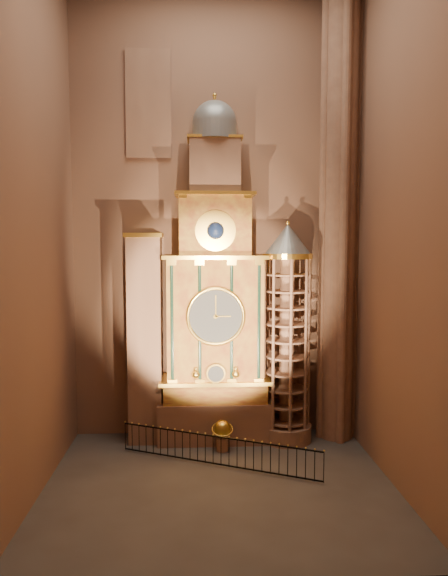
{
  "coord_description": "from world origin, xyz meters",
  "views": [
    {
      "loc": [
        -0.91,
        -19.86,
        9.61
      ],
      "look_at": [
        0.34,
        3.0,
        7.71
      ],
      "focal_mm": 32.0,
      "sensor_mm": 36.0,
      "label": 1
    }
  ],
  "objects": [
    {
      "name": "wall_right",
      "position": [
        7.0,
        0.0,
        11.0
      ],
      "size": [
        0.0,
        22.0,
        22.0
      ],
      "primitive_type": "plane",
      "rotation": [
        1.57,
        0.0,
        -1.57
      ],
      "color": "#845D47",
      "rests_on": "floor"
    },
    {
      "name": "celestial_globe",
      "position": [
        0.29,
        3.47,
        0.88
      ],
      "size": [
        1.02,
        0.96,
        1.46
      ],
      "color": "#8C634C",
      "rests_on": "floor"
    },
    {
      "name": "stair_turret",
      "position": [
        3.5,
        4.7,
        5.27
      ],
      "size": [
        2.5,
        2.5,
        10.8
      ],
      "color": "#8C634C",
      "rests_on": "floor"
    },
    {
      "name": "gothic_pier",
      "position": [
        6.1,
        5.0,
        11.0
      ],
      "size": [
        2.04,
        2.04,
        22.0
      ],
      "color": "#8C634C",
      "rests_on": "floor"
    },
    {
      "name": "wall_left",
      "position": [
        -7.0,
        0.0,
        11.0
      ],
      "size": [
        0.0,
        22.0,
        22.0
      ],
      "primitive_type": "plane",
      "rotation": [
        1.57,
        0.0,
        1.57
      ],
      "color": "#845D47",
      "rests_on": "floor"
    },
    {
      "name": "iron_railing",
      "position": [
        -0.03,
        1.77,
        0.7
      ],
      "size": [
        8.47,
        3.89,
        1.29
      ],
      "color": "black",
      "rests_on": "floor"
    },
    {
      "name": "astronomical_clock",
      "position": [
        0.0,
        4.96,
        6.68
      ],
      "size": [
        5.6,
        2.41,
        16.7
      ],
      "color": "#8C634C",
      "rests_on": "floor"
    },
    {
      "name": "wall_back",
      "position": [
        0.0,
        6.0,
        11.0
      ],
      "size": [
        22.0,
        0.0,
        22.0
      ],
      "primitive_type": "plane",
      "rotation": [
        1.57,
        0.0,
        0.0
      ],
      "color": "#845D47",
      "rests_on": "floor"
    },
    {
      "name": "portrait_tower",
      "position": [
        -3.4,
        4.98,
        5.15
      ],
      "size": [
        1.8,
        1.6,
        10.2
      ],
      "color": "#8C634C",
      "rests_on": "floor"
    },
    {
      "name": "stained_glass_window",
      "position": [
        -3.2,
        5.92,
        16.5
      ],
      "size": [
        2.2,
        0.14,
        5.2
      ],
      "color": "navy",
      "rests_on": "wall_back"
    },
    {
      "name": "floor",
      "position": [
        0.0,
        0.0,
        0.0
      ],
      "size": [
        14.0,
        14.0,
        0.0
      ],
      "primitive_type": "plane",
      "color": "#383330",
      "rests_on": "ground"
    }
  ]
}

